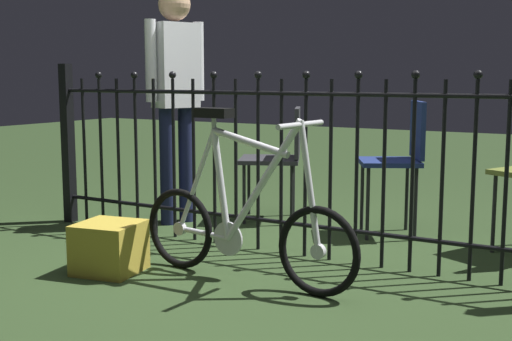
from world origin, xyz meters
TOP-DOWN VIEW (x-y plane):
  - ground_plane at (0.00, 0.00)m, footprint 20.00×20.00m
  - iron_fence at (-0.04, 0.57)m, footprint 3.58×0.07m
  - bicycle at (0.09, -0.02)m, footprint 1.31×0.40m
  - chair_charcoal at (-0.47, 1.40)m, footprint 0.56×0.56m
  - chair_navy at (0.44, 1.37)m, footprint 0.52×0.51m
  - person_visitor at (-1.06, 0.94)m, footprint 0.27×0.45m
  - display_crate at (-0.62, -0.25)m, footprint 0.37×0.37m

SIDE VIEW (x-z plane):
  - ground_plane at x=0.00m, z-range 0.00..0.00m
  - display_crate at x=-0.62m, z-range 0.00..0.27m
  - bicycle at x=0.09m, z-range -0.13..0.76m
  - chair_charcoal at x=-0.47m, z-range 0.09..0.92m
  - chair_navy at x=0.44m, z-range 0.11..1.00m
  - iron_fence at x=-0.04m, z-range 0.00..1.14m
  - person_visitor at x=-1.06m, z-range 0.16..1.82m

